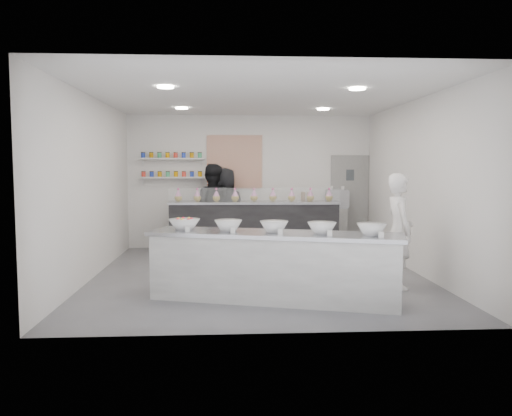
{
  "coord_description": "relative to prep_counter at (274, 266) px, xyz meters",
  "views": [
    {
      "loc": [
        -0.52,
        -8.35,
        1.83
      ],
      "look_at": [
        -0.01,
        0.4,
        1.11
      ],
      "focal_mm": 35.0,
      "sensor_mm": 36.0,
      "label": 1
    }
  ],
  "objects": [
    {
      "name": "floor",
      "position": [
        -0.12,
        1.62,
        -0.47
      ],
      "size": [
        6.0,
        6.0,
        0.0
      ],
      "primitive_type": "plane",
      "color": "#515156",
      "rests_on": "ground"
    },
    {
      "name": "ceiling",
      "position": [
        -0.12,
        1.62,
        2.53
      ],
      "size": [
        6.0,
        6.0,
        0.0
      ],
      "primitive_type": "plane",
      "rotation": [
        3.14,
        0.0,
        0.0
      ],
      "color": "white",
      "rests_on": "floor"
    },
    {
      "name": "back_wall",
      "position": [
        -0.12,
        4.62,
        1.03
      ],
      "size": [
        5.5,
        0.0,
        5.5
      ],
      "primitive_type": "plane",
      "rotation": [
        1.57,
        0.0,
        0.0
      ],
      "color": "white",
      "rests_on": "floor"
    },
    {
      "name": "left_wall",
      "position": [
        -2.87,
        1.62,
        1.03
      ],
      "size": [
        0.0,
        6.0,
        6.0
      ],
      "primitive_type": "plane",
      "rotation": [
        1.57,
        0.0,
        1.57
      ],
      "color": "white",
      "rests_on": "floor"
    },
    {
      "name": "right_wall",
      "position": [
        2.63,
        1.62,
        1.03
      ],
      "size": [
        0.0,
        6.0,
        6.0
      ],
      "primitive_type": "plane",
      "rotation": [
        1.57,
        0.0,
        -1.57
      ],
      "color": "white",
      "rests_on": "floor"
    },
    {
      "name": "back_door",
      "position": [
        2.18,
        4.59,
        0.58
      ],
      "size": [
        0.88,
        0.04,
        2.1
      ],
      "primitive_type": "cube",
      "color": "gray",
      "rests_on": "floor"
    },
    {
      "name": "pattern_panel",
      "position": [
        -0.47,
        4.59,
        1.48
      ],
      "size": [
        1.25,
        0.03,
        1.2
      ],
      "primitive_type": "cube",
      "color": "#B44C24",
      "rests_on": "back_wall"
    },
    {
      "name": "jar_shelf_lower",
      "position": [
        -1.87,
        4.52,
        1.13
      ],
      "size": [
        1.45,
        0.22,
        0.04
      ],
      "primitive_type": "cube",
      "color": "silver",
      "rests_on": "back_wall"
    },
    {
      "name": "jar_shelf_upper",
      "position": [
        -1.87,
        4.52,
        1.55
      ],
      "size": [
        1.45,
        0.22,
        0.04
      ],
      "primitive_type": "cube",
      "color": "silver",
      "rests_on": "back_wall"
    },
    {
      "name": "preserve_jars",
      "position": [
        -1.87,
        4.5,
        1.41
      ],
      "size": [
        1.45,
        0.1,
        0.56
      ],
      "primitive_type": null,
      "color": "#EC3D2D",
      "rests_on": "jar_shelf_lower"
    },
    {
      "name": "downlight_0",
      "position": [
        -1.52,
        0.62,
        2.51
      ],
      "size": [
        0.24,
        0.24,
        0.02
      ],
      "primitive_type": "cylinder",
      "color": "white",
      "rests_on": "ceiling"
    },
    {
      "name": "downlight_1",
      "position": [
        1.28,
        0.62,
        2.51
      ],
      "size": [
        0.24,
        0.24,
        0.02
      ],
      "primitive_type": "cylinder",
      "color": "white",
      "rests_on": "ceiling"
    },
    {
      "name": "downlight_2",
      "position": [
        -1.52,
        3.22,
        2.51
      ],
      "size": [
        0.24,
        0.24,
        0.02
      ],
      "primitive_type": "cylinder",
      "color": "white",
      "rests_on": "ceiling"
    },
    {
      "name": "downlight_3",
      "position": [
        1.28,
        3.22,
        2.51
      ],
      "size": [
        0.24,
        0.24,
        0.02
      ],
      "primitive_type": "cylinder",
      "color": "white",
      "rests_on": "ceiling"
    },
    {
      "name": "prep_counter",
      "position": [
        0.0,
        0.0,
        0.0
      ],
      "size": [
        3.54,
        1.71,
        0.94
      ],
      "primitive_type": "cube",
      "rotation": [
        0.0,
        0.0,
        -0.28
      ],
      "color": "#A3A29F",
      "rests_on": "floor"
    },
    {
      "name": "back_bar",
      "position": [
        -0.07,
        3.79,
        0.08
      ],
      "size": [
        3.59,
        0.75,
        1.11
      ],
      "primitive_type": "cube",
      "rotation": [
        0.0,
        0.0,
        -0.03
      ],
      "color": "black",
      "rests_on": "floor"
    },
    {
      "name": "sneeze_guard",
      "position": [
        -0.08,
        3.48,
        0.79
      ],
      "size": [
        3.53,
        0.1,
        0.3
      ],
      "primitive_type": "cube",
      "rotation": [
        0.0,
        0.0,
        -0.03
      ],
      "color": "white",
      "rests_on": "back_bar"
    },
    {
      "name": "espresso_ledge",
      "position": [
        1.43,
        4.4,
        -0.01
      ],
      "size": [
        1.26,
        0.4,
        0.93
      ],
      "primitive_type": "cube",
      "color": "#A3A29F",
      "rests_on": "floor"
    },
    {
      "name": "espresso_machine",
      "position": [
        1.85,
        4.4,
        0.65
      ],
      "size": [
        0.49,
        0.34,
        0.37
      ],
      "primitive_type": "cube",
      "color": "#93969E",
      "rests_on": "espresso_ledge"
    },
    {
      "name": "cup_stacks",
      "position": [
        1.13,
        4.4,
        0.63
      ],
      "size": [
        0.24,
        0.24,
        0.34
      ],
      "primitive_type": null,
      "color": "tan",
      "rests_on": "espresso_ledge"
    },
    {
      "name": "prep_bowls",
      "position": [
        0.0,
        0.0,
        0.55
      ],
      "size": [
        3.01,
        1.3,
        0.16
      ],
      "primitive_type": null,
      "rotation": [
        0.0,
        0.0,
        -0.28
      ],
      "color": "white",
      "rests_on": "prep_counter"
    },
    {
      "name": "label_cards",
      "position": [
        0.14,
        -0.49,
        0.51
      ],
      "size": [
        2.66,
        0.04,
        0.07
      ],
      "primitive_type": null,
      "color": "white",
      "rests_on": "prep_counter"
    },
    {
      "name": "cookie_bags",
      "position": [
        -0.07,
        3.79,
        0.78
      ],
      "size": [
        3.36,
        0.24,
        0.28
      ],
      "primitive_type": null,
      "rotation": [
        0.0,
        0.0,
        -0.03
      ],
      "color": "#D87DC0",
      "rests_on": "back_bar"
    },
    {
      "name": "woman_prep",
      "position": [
        1.96,
        0.6,
        0.4
      ],
      "size": [
        0.42,
        0.64,
        1.74
      ],
      "primitive_type": "imported",
      "rotation": [
        0.0,
        0.0,
        1.58
      ],
      "color": "white",
      "rests_on": "floor"
    },
    {
      "name": "staff_left",
      "position": [
        -0.97,
        4.07,
        0.48
      ],
      "size": [
        1.02,
        0.85,
        1.9
      ],
      "primitive_type": "imported",
      "rotation": [
        0.0,
        0.0,
        2.99
      ],
      "color": "black",
      "rests_on": "floor"
    },
    {
      "name": "staff_right",
      "position": [
        -0.68,
        4.22,
        0.44
      ],
      "size": [
        0.98,
        0.73,
        1.82
      ],
      "primitive_type": "imported",
      "rotation": [
        0.0,
        0.0,
        3.33
      ],
      "color": "black",
      "rests_on": "floor"
    }
  ]
}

